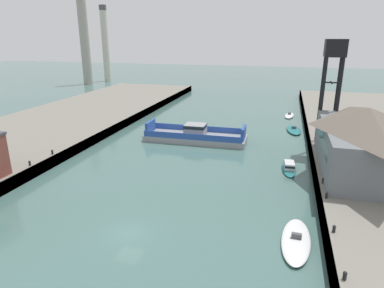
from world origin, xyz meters
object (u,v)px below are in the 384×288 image
crane_tower (333,65)px  smokestack_distant_a (105,42)px  chain_ferry (195,136)px  moored_boat_near_left (296,241)px  smokestack_distant_b (84,35)px  moored_boat_mid_right (289,115)px  moored_boat_mid_left (294,130)px  warehouse_shed (365,139)px  moored_boat_near_right (289,167)px

crane_tower → smokestack_distant_a: size_ratio=0.54×
chain_ferry → moored_boat_near_left: (17.64, -28.98, -0.74)m
smokestack_distant_b → moored_boat_mid_right: bearing=-25.6°
moored_boat_near_left → smokestack_distant_a: (-76.74, 103.08, 16.14)m
moored_boat_mid_left → warehouse_shed: warehouse_shed is taller
moored_boat_near_left → moored_boat_mid_right: (-0.70, 54.56, -0.03)m
moored_boat_near_right → smokestack_distant_b: bearing=137.0°
moored_boat_near_left → smokestack_distant_a: smokestack_distant_a is taller
moored_boat_mid_left → smokestack_distant_b: size_ratio=0.22×
smokestack_distant_a → smokestack_distant_b: 11.36m
moored_boat_near_left → smokestack_distant_a: 129.52m
moored_boat_near_left → warehouse_shed: bearing=64.0°
moored_boat_near_right → moored_boat_mid_right: (0.01, 35.76, -0.24)m
moored_boat_near_left → smokestack_distant_a: bearing=126.7°
warehouse_shed → moored_boat_near_left: bearing=-116.0°
moored_boat_mid_left → moored_boat_near_right: bearing=-92.3°
moored_boat_mid_left → crane_tower: bearing=-70.6°
smokestack_distant_a → chain_ferry: bearing=-51.4°
moored_boat_mid_left → smokestack_distant_a: 100.15m
crane_tower → smokestack_distant_b: bearing=142.7°
moored_boat_mid_right → moored_boat_near_right: bearing=-90.0°
moored_boat_near_right → warehouse_shed: size_ratio=0.36×
moored_boat_mid_right → smokestack_distant_b: (-79.02, 37.92, 18.93)m
moored_boat_mid_left → warehouse_shed: 25.76m
chain_ferry → crane_tower: crane_tower is taller
moored_boat_mid_left → moored_boat_near_left: bearing=-90.3°
moored_boat_near_left → chain_ferry: bearing=121.3°
smokestack_distant_b → moored_boat_near_right: bearing=-43.0°
moored_boat_near_right → moored_boat_mid_right: 35.76m
moored_boat_near_left → smokestack_distant_b: size_ratio=0.23×
smokestack_distant_a → warehouse_shed: bearing=-45.2°
smokestack_distant_b → crane_tower: bearing=-37.3°
chain_ferry → moored_boat_near_right: 19.77m
moored_boat_near_right → crane_tower: crane_tower is taller
warehouse_shed → crane_tower: size_ratio=1.19×
chain_ferry → warehouse_shed: size_ratio=0.95×
moored_boat_mid_right → crane_tower: (5.44, -26.41, 14.21)m
smokestack_distant_b → smokestack_distant_a: bearing=74.3°
warehouse_shed → moored_boat_near_right: bearing=170.5°
chain_ferry → moored_boat_mid_left: size_ratio=2.41×
warehouse_shed → smokestack_distant_b: bearing=139.5°
chain_ferry → smokestack_distant_b: bearing=134.4°
moored_boat_near_right → crane_tower: bearing=59.7°
moored_boat_near_right → chain_ferry: bearing=149.0°
moored_boat_mid_left → smokestack_distant_a: (-76.94, 62.05, 16.15)m
smokestack_distant_a → smokestack_distant_b: size_ratio=0.85×
moored_boat_mid_right → smokestack_distant_b: bearing=154.4°
moored_boat_near_right → moored_boat_mid_left: bearing=87.7°
moored_boat_mid_left → crane_tower: crane_tower is taller
moored_boat_near_left → smokestack_distant_b: smokestack_distant_b is taller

